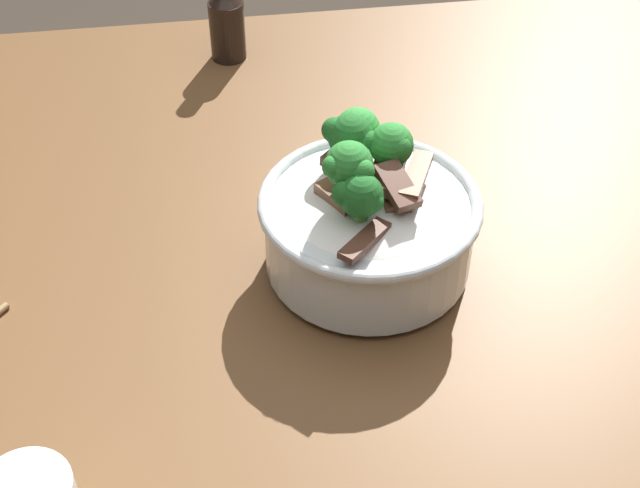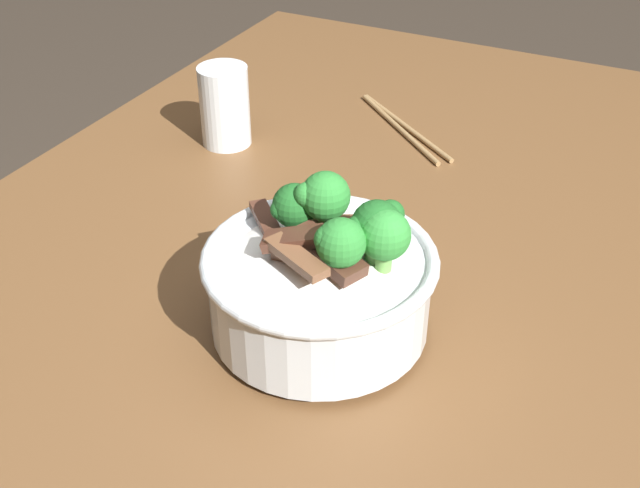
% 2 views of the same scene
% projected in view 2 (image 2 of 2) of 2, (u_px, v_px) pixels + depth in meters
% --- Properties ---
extents(dining_table, '(1.47, 1.00, 0.81)m').
position_uv_depth(dining_table, '(358.00, 389.00, 0.84)').
color(dining_table, brown).
rests_on(dining_table, ground).
extents(rice_bowl, '(0.21, 0.21, 0.16)m').
position_uv_depth(rice_bowl, '(322.00, 276.00, 0.71)').
color(rice_bowl, silver).
rests_on(rice_bowl, dining_table).
extents(drinking_glass, '(0.06, 0.06, 0.11)m').
position_uv_depth(drinking_glass, '(225.00, 109.00, 1.03)').
color(drinking_glass, white).
rests_on(drinking_glass, dining_table).
extents(chopsticks_pair, '(0.15, 0.18, 0.01)m').
position_uv_depth(chopsticks_pair, '(402.00, 127.00, 1.09)').
color(chopsticks_pair, '#9E7A4C').
rests_on(chopsticks_pair, dining_table).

